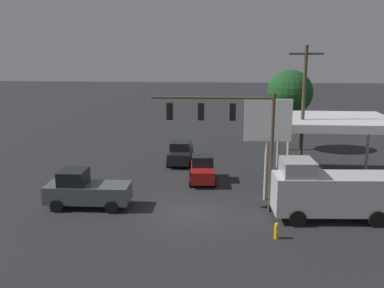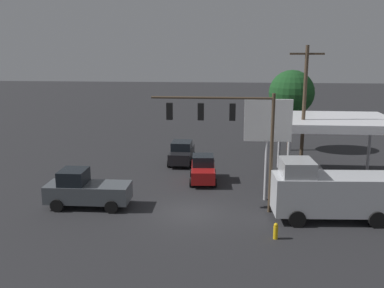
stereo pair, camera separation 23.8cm
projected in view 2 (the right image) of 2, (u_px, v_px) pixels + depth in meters
The scene contains 11 objects.
ground_plane at pixel (189, 213), 25.95m from camera, with size 200.00×200.00×0.00m, color #262628.
traffic_signal_assembly at pixel (228, 124), 25.17m from camera, with size 7.24×0.43×7.25m.
utility_pole at pixel (304, 112), 30.79m from camera, with size 2.40×0.26×9.98m.
gas_station_canopy at pixel (334, 122), 31.86m from camera, with size 8.43×6.83×4.72m.
price_sign at pixel (268, 125), 27.08m from camera, with size 3.00×0.27×6.66m.
hatchback_crossing at pixel (203, 169), 31.84m from camera, with size 2.16×3.91×1.97m.
delivery_truck at pixel (329, 192), 24.60m from camera, with size 6.93×2.89×3.58m.
sedan_far at pixel (182, 152), 36.93m from camera, with size 2.11×4.43×1.93m.
pickup_parked at pixel (86, 190), 26.76m from camera, with size 5.23×2.32×2.40m.
street_tree at pixel (292, 93), 40.59m from camera, with size 4.31×4.31×7.77m.
fire_hydrant at pixel (276, 231), 22.35m from camera, with size 0.24×0.24×0.88m.
Camera 2 is at (-2.24, 24.29, 9.81)m, focal length 40.00 mm.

